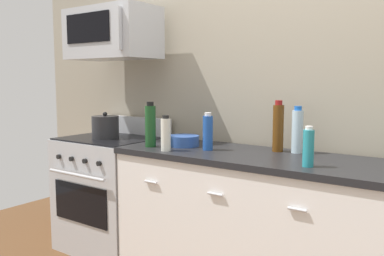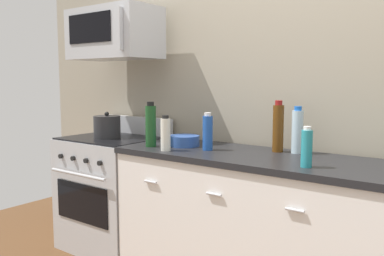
{
  "view_description": "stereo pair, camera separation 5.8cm",
  "coord_description": "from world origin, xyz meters",
  "px_view_note": "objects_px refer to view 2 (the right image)",
  "views": [
    {
      "loc": [
        0.98,
        -2.3,
        1.38
      ],
      "look_at": [
        -0.61,
        -0.05,
        1.06
      ],
      "focal_mm": 38.25,
      "sensor_mm": 36.0,
      "label": 1
    },
    {
      "loc": [
        1.03,
        -2.26,
        1.38
      ],
      "look_at": [
        -0.61,
        -0.05,
        1.06
      ],
      "focal_mm": 38.25,
      "sensor_mm": 36.0,
      "label": 2
    }
  ],
  "objects_px": {
    "microwave": "(114,34)",
    "bottle_soda_blue": "(208,132)",
    "range_oven": "(114,191)",
    "bottle_vinegar_white": "(166,134)",
    "stockpot": "(107,127)",
    "bottle_dish_soap": "(307,148)",
    "bottle_wine_amber": "(278,128)",
    "bottle_water_clear": "(297,131)",
    "bowl_blue_mixing": "(184,140)",
    "bottle_wine_green": "(151,125)"
  },
  "relations": [
    {
      "from": "microwave",
      "to": "bottle_soda_blue",
      "type": "bearing_deg",
      "value": -5.02
    },
    {
      "from": "range_oven",
      "to": "bottle_vinegar_white",
      "type": "xyz_separation_m",
      "value": [
        0.76,
        -0.22,
        0.56
      ]
    },
    {
      "from": "bottle_soda_blue",
      "to": "stockpot",
      "type": "height_order",
      "value": "bottle_soda_blue"
    },
    {
      "from": "bottle_soda_blue",
      "to": "bottle_dish_soap",
      "type": "bearing_deg",
      "value": -10.63
    },
    {
      "from": "bottle_vinegar_white",
      "to": "bottle_soda_blue",
      "type": "xyz_separation_m",
      "value": [
        0.21,
        0.18,
        0.01
      ]
    },
    {
      "from": "bottle_soda_blue",
      "to": "stockpot",
      "type": "bearing_deg",
      "value": -179.22
    },
    {
      "from": "bottle_soda_blue",
      "to": "bottle_wine_amber",
      "type": "xyz_separation_m",
      "value": [
        0.4,
        0.21,
        0.04
      ]
    },
    {
      "from": "microwave",
      "to": "bottle_soda_blue",
      "type": "distance_m",
      "value": 1.2
    },
    {
      "from": "bottle_water_clear",
      "to": "bottle_wine_amber",
      "type": "bearing_deg",
      "value": -169.64
    },
    {
      "from": "bottle_soda_blue",
      "to": "bowl_blue_mixing",
      "type": "xyz_separation_m",
      "value": [
        -0.23,
        0.04,
        -0.08
      ]
    },
    {
      "from": "bottle_soda_blue",
      "to": "bowl_blue_mixing",
      "type": "bearing_deg",
      "value": 169.52
    },
    {
      "from": "bottle_wine_green",
      "to": "bottle_water_clear",
      "type": "xyz_separation_m",
      "value": [
        0.93,
        0.35,
        -0.01
      ]
    },
    {
      "from": "microwave",
      "to": "bowl_blue_mixing",
      "type": "distance_m",
      "value": 1.08
    },
    {
      "from": "microwave",
      "to": "bottle_wine_green",
      "type": "bearing_deg",
      "value": -19.57
    },
    {
      "from": "bottle_vinegar_white",
      "to": "bottle_water_clear",
      "type": "height_order",
      "value": "bottle_water_clear"
    },
    {
      "from": "microwave",
      "to": "bottle_wine_green",
      "type": "xyz_separation_m",
      "value": [
        0.56,
        -0.2,
        -0.68
      ]
    },
    {
      "from": "bottle_water_clear",
      "to": "bowl_blue_mixing",
      "type": "distance_m",
      "value": 0.79
    },
    {
      "from": "microwave",
      "to": "bottle_vinegar_white",
      "type": "bearing_deg",
      "value": -19.6
    },
    {
      "from": "bottle_vinegar_white",
      "to": "bottle_soda_blue",
      "type": "bearing_deg",
      "value": 41.28
    },
    {
      "from": "microwave",
      "to": "bottle_wine_amber",
      "type": "distance_m",
      "value": 1.53
    },
    {
      "from": "bottle_dish_soap",
      "to": "bottle_water_clear",
      "type": "relative_size",
      "value": 0.73
    },
    {
      "from": "bottle_wine_green",
      "to": "bottle_soda_blue",
      "type": "xyz_separation_m",
      "value": [
        0.4,
        0.12,
        -0.03
      ]
    },
    {
      "from": "bottle_vinegar_white",
      "to": "stockpot",
      "type": "bearing_deg",
      "value": 167.25
    },
    {
      "from": "bottle_wine_amber",
      "to": "bowl_blue_mixing",
      "type": "xyz_separation_m",
      "value": [
        -0.63,
        -0.17,
        -0.12
      ]
    },
    {
      "from": "bottle_wine_amber",
      "to": "bowl_blue_mixing",
      "type": "relative_size",
      "value": 1.55
    },
    {
      "from": "bottle_wine_amber",
      "to": "stockpot",
      "type": "relative_size",
      "value": 1.56
    },
    {
      "from": "bottle_water_clear",
      "to": "bottle_wine_green",
      "type": "bearing_deg",
      "value": -159.23
    },
    {
      "from": "bottle_wine_green",
      "to": "bottle_water_clear",
      "type": "bearing_deg",
      "value": 20.77
    },
    {
      "from": "range_oven",
      "to": "bottle_wine_amber",
      "type": "distance_m",
      "value": 1.51
    },
    {
      "from": "bottle_wine_amber",
      "to": "bottle_water_clear",
      "type": "bearing_deg",
      "value": 10.36
    },
    {
      "from": "bottle_dish_soap",
      "to": "bottle_water_clear",
      "type": "xyz_separation_m",
      "value": [
        -0.2,
        0.37,
        0.04
      ]
    },
    {
      "from": "bottle_soda_blue",
      "to": "bottle_wine_amber",
      "type": "bearing_deg",
      "value": 27.95
    },
    {
      "from": "bottle_wine_green",
      "to": "bowl_blue_mixing",
      "type": "distance_m",
      "value": 0.26
    },
    {
      "from": "bottle_soda_blue",
      "to": "bottle_dish_soap",
      "type": "xyz_separation_m",
      "value": [
        0.73,
        -0.14,
        -0.01
      ]
    },
    {
      "from": "microwave",
      "to": "stockpot",
      "type": "bearing_deg",
      "value": -90.13
    },
    {
      "from": "bottle_vinegar_white",
      "to": "bottle_dish_soap",
      "type": "relative_size",
      "value": 1.07
    },
    {
      "from": "bottle_wine_green",
      "to": "bottle_water_clear",
      "type": "height_order",
      "value": "bottle_wine_green"
    },
    {
      "from": "bottle_wine_amber",
      "to": "bottle_water_clear",
      "type": "distance_m",
      "value": 0.12
    },
    {
      "from": "bowl_blue_mixing",
      "to": "range_oven",
      "type": "bearing_deg",
      "value": -179.83
    },
    {
      "from": "microwave",
      "to": "bottle_water_clear",
      "type": "height_order",
      "value": "microwave"
    },
    {
      "from": "bottle_vinegar_white",
      "to": "bottle_wine_green",
      "type": "xyz_separation_m",
      "value": [
        -0.19,
        0.07,
        0.04
      ]
    },
    {
      "from": "bottle_dish_soap",
      "to": "bottle_wine_amber",
      "type": "relative_size",
      "value": 0.66
    },
    {
      "from": "microwave",
      "to": "bottle_vinegar_white",
      "type": "relative_size",
      "value": 3.17
    },
    {
      "from": "range_oven",
      "to": "bottle_water_clear",
      "type": "bearing_deg",
      "value": 7.51
    },
    {
      "from": "range_oven",
      "to": "microwave",
      "type": "height_order",
      "value": "microwave"
    },
    {
      "from": "bottle_wine_amber",
      "to": "bowl_blue_mixing",
      "type": "height_order",
      "value": "bottle_wine_amber"
    },
    {
      "from": "bottle_soda_blue",
      "to": "bottle_wine_amber",
      "type": "relative_size",
      "value": 0.75
    },
    {
      "from": "bottle_dish_soap",
      "to": "bottle_water_clear",
      "type": "bearing_deg",
      "value": 118.66
    },
    {
      "from": "microwave",
      "to": "bottle_dish_soap",
      "type": "xyz_separation_m",
      "value": [
        1.7,
        -0.22,
        -0.73
      ]
    },
    {
      "from": "bottle_vinegar_white",
      "to": "stockpot",
      "type": "xyz_separation_m",
      "value": [
        -0.76,
        0.17,
        -0.02
      ]
    }
  ]
}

